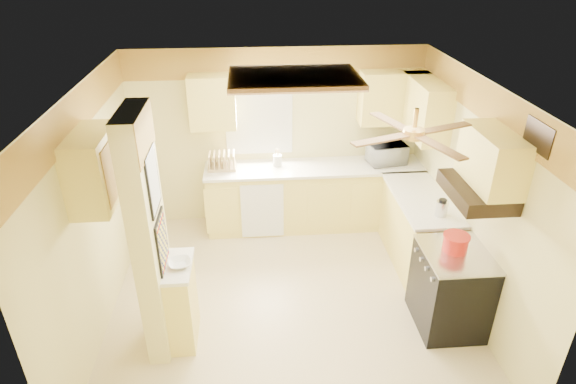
{
  "coord_description": "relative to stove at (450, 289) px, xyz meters",
  "views": [
    {
      "loc": [
        -0.37,
        -4.4,
        3.74
      ],
      "look_at": [
        0.02,
        0.35,
        1.21
      ],
      "focal_mm": 30.0,
      "sensor_mm": 36.0,
      "label": 1
    }
  ],
  "objects": [
    {
      "name": "floor",
      "position": [
        -1.67,
        0.55,
        -0.46
      ],
      "size": [
        4.0,
        4.0,
        0.0
      ],
      "primitive_type": "plane",
      "color": "beige",
      "rests_on": "ground"
    },
    {
      "name": "ceiling",
      "position": [
        -1.67,
        0.55,
        2.04
      ],
      "size": [
        4.0,
        4.0,
        0.0
      ],
      "primitive_type": "plane",
      "rotation": [
        3.14,
        0.0,
        0.0
      ],
      "color": "white",
      "rests_on": "wall_back"
    },
    {
      "name": "wall_back",
      "position": [
        -1.67,
        2.45,
        0.79
      ],
      "size": [
        4.0,
        0.0,
        4.0
      ],
      "primitive_type": "plane",
      "rotation": [
        1.57,
        0.0,
        0.0
      ],
      "color": "#E1D589",
      "rests_on": "floor"
    },
    {
      "name": "wall_front",
      "position": [
        -1.67,
        -1.35,
        0.79
      ],
      "size": [
        4.0,
        0.0,
        4.0
      ],
      "primitive_type": "plane",
      "rotation": [
        -1.57,
        0.0,
        0.0
      ],
      "color": "#E1D589",
      "rests_on": "floor"
    },
    {
      "name": "wall_left",
      "position": [
        -3.67,
        0.55,
        0.79
      ],
      "size": [
        0.0,
        3.8,
        3.8
      ],
      "primitive_type": "plane",
      "rotation": [
        1.57,
        0.0,
        1.57
      ],
      "color": "#E1D589",
      "rests_on": "floor"
    },
    {
      "name": "wall_right",
      "position": [
        0.33,
        0.55,
        0.79
      ],
      "size": [
        0.0,
        3.8,
        3.8
      ],
      "primitive_type": "plane",
      "rotation": [
        1.57,
        0.0,
        -1.57
      ],
      "color": "#E1D589",
      "rests_on": "floor"
    },
    {
      "name": "wallpaper_border",
      "position": [
        -1.67,
        2.43,
        1.84
      ],
      "size": [
        4.0,
        0.02,
        0.4
      ],
      "primitive_type": "cube",
      "color": "#F0C046",
      "rests_on": "wall_back"
    },
    {
      "name": "partition_column",
      "position": [
        -3.02,
        0.0,
        0.79
      ],
      "size": [
        0.2,
        0.7,
        2.5
      ],
      "primitive_type": "cube",
      "color": "#E1D589",
      "rests_on": "floor"
    },
    {
      "name": "partition_ledge",
      "position": [
        -2.8,
        0.0,
        -0.01
      ],
      "size": [
        0.25,
        0.55,
        0.9
      ],
      "primitive_type": "cube",
      "color": "#FFEB79",
      "rests_on": "floor"
    },
    {
      "name": "ledge_top",
      "position": [
        -2.8,
        0.0,
        0.46
      ],
      "size": [
        0.28,
        0.58,
        0.04
      ],
      "primitive_type": "cube",
      "color": "silver",
      "rests_on": "partition_ledge"
    },
    {
      "name": "lower_cabinets_back",
      "position": [
        -1.17,
        2.15,
        -0.01
      ],
      "size": [
        3.0,
        0.6,
        0.9
      ],
      "primitive_type": "cube",
      "color": "#FFEB79",
      "rests_on": "floor"
    },
    {
      "name": "lower_cabinets_right",
      "position": [
        0.03,
        1.15,
        -0.01
      ],
      "size": [
        0.6,
        1.4,
        0.9
      ],
      "primitive_type": "cube",
      "color": "#FFEB79",
      "rests_on": "floor"
    },
    {
      "name": "countertop_back",
      "position": [
        -1.17,
        2.14,
        0.46
      ],
      "size": [
        3.04,
        0.64,
        0.04
      ],
      "primitive_type": "cube",
      "color": "silver",
      "rests_on": "lower_cabinets_back"
    },
    {
      "name": "countertop_right",
      "position": [
        0.02,
        1.15,
        0.46
      ],
      "size": [
        0.64,
        1.44,
        0.04
      ],
      "primitive_type": "cube",
      "color": "silver",
      "rests_on": "lower_cabinets_right"
    },
    {
      "name": "dishwasher_panel",
      "position": [
        -1.92,
        1.84,
        -0.03
      ],
      "size": [
        0.58,
        0.02,
        0.8
      ],
      "primitive_type": "cube",
      "color": "white",
      "rests_on": "lower_cabinets_back"
    },
    {
      "name": "window",
      "position": [
        -1.92,
        2.44,
        1.09
      ],
      "size": [
        0.92,
        0.02,
        1.02
      ],
      "color": "white",
      "rests_on": "wall_back"
    },
    {
      "name": "upper_cab_back_left",
      "position": [
        -2.52,
        2.27,
        1.39
      ],
      "size": [
        0.6,
        0.35,
        0.7
      ],
      "primitive_type": "cube",
      "color": "#FFEB79",
      "rests_on": "wall_back"
    },
    {
      "name": "upper_cab_back_right",
      "position": [
        -0.12,
        2.27,
        1.39
      ],
      "size": [
        0.9,
        0.35,
        0.7
      ],
      "primitive_type": "cube",
      "color": "#FFEB79",
      "rests_on": "wall_back"
    },
    {
      "name": "upper_cab_right",
      "position": [
        0.16,
        1.8,
        1.39
      ],
      "size": [
        0.35,
        1.0,
        0.7
      ],
      "primitive_type": "cube",
      "color": "#FFEB79",
      "rests_on": "wall_right"
    },
    {
      "name": "upper_cab_left_wall",
      "position": [
        -3.49,
        0.3,
        1.39
      ],
      "size": [
        0.35,
        0.75,
        0.7
      ],
      "primitive_type": "cube",
      "color": "#FFEB79",
      "rests_on": "wall_left"
    },
    {
      "name": "upper_cab_over_stove",
      "position": [
        0.16,
        0.0,
        1.49
      ],
      "size": [
        0.35,
        0.76,
        0.52
      ],
      "primitive_type": "cube",
      "color": "#FFEB79",
      "rests_on": "wall_right"
    },
    {
      "name": "stove",
      "position": [
        0.0,
        0.0,
        0.0
      ],
      "size": [
        0.68,
        0.77,
        0.92
      ],
      "color": "black",
      "rests_on": "floor"
    },
    {
      "name": "range_hood",
      "position": [
        0.07,
        0.0,
        1.16
      ],
      "size": [
        0.5,
        0.76,
        0.14
      ],
      "primitive_type": "cube",
      "color": "black",
      "rests_on": "upper_cab_over_stove"
    },
    {
      "name": "poster_menu",
      "position": [
        -2.91,
        0.0,
        1.39
      ],
      "size": [
        0.02,
        0.42,
        0.57
      ],
      "color": "black",
      "rests_on": "partition_column"
    },
    {
      "name": "poster_nashville",
      "position": [
        -2.91,
        0.0,
        0.74
      ],
      "size": [
        0.02,
        0.42,
        0.57
      ],
      "color": "black",
      "rests_on": "partition_column"
    },
    {
      "name": "ceiling_light_panel",
      "position": [
        -1.57,
        1.05,
        2.0
      ],
      "size": [
        1.35,
        0.95,
        0.06
      ],
      "color": "brown",
      "rests_on": "ceiling"
    },
    {
      "name": "ceiling_fan",
      "position": [
        -0.67,
        -0.15,
        1.83
      ],
      "size": [
        1.15,
        1.15,
        0.26
      ],
      "color": "gold",
      "rests_on": "ceiling"
    },
    {
      "name": "vent_grate",
      "position": [
        0.31,
        -0.35,
        1.84
      ],
      "size": [
        0.02,
        0.4,
        0.25
      ],
      "primitive_type": "cube",
      "color": "black",
      "rests_on": "wall_right"
    },
    {
      "name": "microwave",
      "position": [
        -0.16,
        2.18,
        0.62
      ],
      "size": [
        0.56,
        0.42,
        0.28
      ],
      "primitive_type": "imported",
      "rotation": [
        0.0,
        0.0,
        3.31
      ],
      "color": "white",
      "rests_on": "countertop_back"
    },
    {
      "name": "bowl",
      "position": [
        -2.76,
        -0.02,
        0.51
      ],
      "size": [
        0.26,
        0.26,
        0.05
      ],
      "primitive_type": "imported",
      "rotation": [
        0.0,
        0.0,
        0.24
      ],
      "color": "white",
      "rests_on": "ledge_top"
    },
    {
      "name": "dutch_oven",
      "position": [
        -0.01,
        0.05,
        0.55
      ],
      "size": [
        0.27,
        0.27,
        0.18
      ],
      "color": "red",
      "rests_on": "stove"
    },
    {
      "name": "kettle",
      "position": [
        0.08,
        0.7,
        0.57
      ],
      "size": [
        0.13,
        0.13,
        0.2
      ],
      "color": "silver",
      "rests_on": "countertop_right"
    },
    {
      "name": "dish_rack",
      "position": [
        -2.45,
        2.18,
        0.56
      ],
      "size": [
        0.38,
        0.28,
        0.22
      ],
      "color": "tan",
      "rests_on": "countertop_back"
    },
    {
      "name": "utensil_crock",
      "position": [
        -1.69,
        2.21,
        0.56
      ],
      "size": [
        0.12,
        0.12,
        0.24
      ],
      "color": "white",
      "rests_on": "countertop_back"
    }
  ]
}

